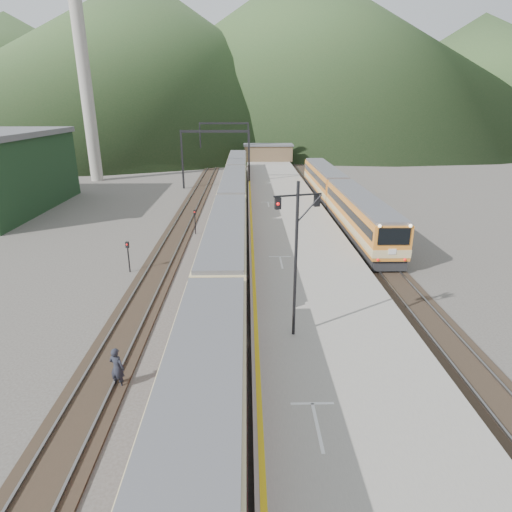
{
  "coord_description": "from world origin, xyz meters",
  "views": [
    {
      "loc": [
        1.45,
        -5.71,
        11.41
      ],
      "look_at": [
        2.02,
        20.57,
        2.0
      ],
      "focal_mm": 30.0,
      "sensor_mm": 36.0,
      "label": 1
    }
  ],
  "objects_px": {
    "main_train": "(231,214)",
    "second_train": "(338,196)",
    "signal_mast": "(296,246)",
    "worker": "(117,368)"
  },
  "relations": [
    {
      "from": "main_train",
      "to": "second_train",
      "type": "height_order",
      "value": "main_train"
    },
    {
      "from": "signal_mast",
      "to": "second_train",
      "type": "bearing_deg",
      "value": 74.36
    },
    {
      "from": "signal_mast",
      "to": "worker",
      "type": "height_order",
      "value": "signal_mast"
    },
    {
      "from": "main_train",
      "to": "signal_mast",
      "type": "height_order",
      "value": "signal_mast"
    },
    {
      "from": "second_train",
      "to": "worker",
      "type": "relative_size",
      "value": 19.64
    },
    {
      "from": "second_train",
      "to": "worker",
      "type": "bearing_deg",
      "value": -116.93
    },
    {
      "from": "worker",
      "to": "signal_mast",
      "type": "bearing_deg",
      "value": -141.34
    },
    {
      "from": "second_train",
      "to": "worker",
      "type": "distance_m",
      "value": 34.38
    },
    {
      "from": "second_train",
      "to": "signal_mast",
      "type": "xyz_separation_m",
      "value": [
        -7.87,
        -28.12,
        3.58
      ]
    },
    {
      "from": "main_train",
      "to": "second_train",
      "type": "relative_size",
      "value": 2.08
    }
  ]
}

